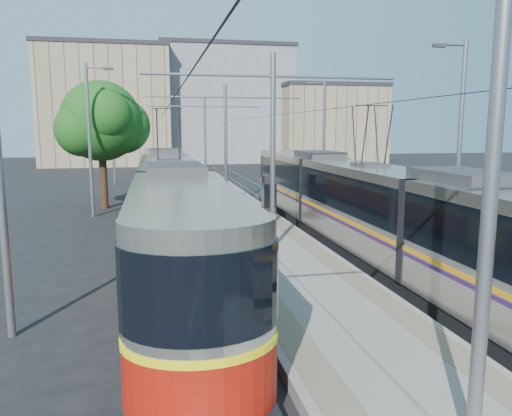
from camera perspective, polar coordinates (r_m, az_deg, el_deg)
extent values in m
plane|color=black|center=(11.48, 11.50, -15.08)|extent=(160.00, 160.00, 0.00)
cube|color=gray|center=(27.32, -2.52, -0.50)|extent=(4.00, 50.00, 0.30)
cube|color=gray|center=(27.11, -5.55, -0.28)|extent=(0.70, 50.00, 0.01)
cube|color=gray|center=(27.56, 0.46, -0.08)|extent=(0.70, 50.00, 0.01)
cube|color=gray|center=(27.01, -11.60, -1.08)|extent=(0.07, 70.00, 0.03)
cube|color=gray|center=(27.05, -8.56, -0.98)|extent=(0.07, 70.00, 0.03)
cube|color=gray|center=(27.93, 3.33, -0.58)|extent=(0.07, 70.00, 0.03)
cube|color=gray|center=(28.33, 6.14, -0.48)|extent=(0.07, 70.00, 0.03)
cube|color=black|center=(21.85, -9.70, -2.89)|extent=(2.30, 29.53, 0.40)
cube|color=#ADAA9E|center=(21.57, -9.82, 1.40)|extent=(2.40, 27.93, 2.90)
cube|color=black|center=(21.51, -9.86, 2.72)|extent=(2.43, 27.93, 1.30)
cube|color=yellow|center=(21.63, -9.79, 0.35)|extent=(2.43, 27.93, 0.12)
cube|color=#A41309|center=(21.71, -9.76, -0.95)|extent=(2.42, 27.93, 1.10)
cube|color=#2D2D30|center=(21.43, -9.93, 5.65)|extent=(1.68, 3.00, 0.30)
cube|color=black|center=(19.43, 12.55, -4.47)|extent=(2.30, 28.46, 0.40)
cube|color=#A7A199|center=(19.12, 12.72, 0.35)|extent=(2.40, 26.86, 2.90)
cube|color=black|center=(19.05, 12.77, 1.84)|extent=(2.43, 26.86, 1.30)
cube|color=orange|center=(19.18, 12.68, -0.83)|extent=(2.43, 26.86, 0.12)
cube|color=#35154A|center=(19.21, 12.66, -1.27)|extent=(2.43, 26.86, 0.10)
cube|color=#2D2D30|center=(18.95, 12.89, 5.14)|extent=(1.68, 3.00, 0.30)
cylinder|color=slate|center=(7.08, 25.20, 1.25)|extent=(0.20, 0.20, 7.00)
cylinder|color=slate|center=(18.13, 1.92, 6.30)|extent=(0.20, 0.20, 7.00)
cylinder|color=slate|center=(18.21, 1.97, 14.82)|extent=(9.20, 0.10, 0.10)
cylinder|color=slate|center=(29.92, -3.48, 7.34)|extent=(0.20, 0.20, 7.00)
cylinder|color=slate|center=(29.97, -3.53, 12.51)|extent=(9.20, 0.10, 0.10)
cylinder|color=slate|center=(41.84, -5.83, 7.78)|extent=(0.20, 0.20, 7.00)
cylinder|color=slate|center=(41.87, -5.89, 11.47)|extent=(9.20, 0.10, 0.10)
cylinder|color=black|center=(26.64, -10.41, 10.78)|extent=(0.02, 70.00, 0.02)
cylinder|color=black|center=(27.75, 4.89, 10.82)|extent=(0.02, 70.00, 0.02)
cylinder|color=slate|center=(27.81, -18.48, 7.19)|extent=(0.18, 0.18, 8.00)
cube|color=#2D2D30|center=(27.87, -16.56, 15.01)|extent=(0.50, 0.22, 0.12)
cylinder|color=slate|center=(43.74, -16.02, 7.79)|extent=(0.18, 0.18, 8.00)
cube|color=#2D2D30|center=(43.78, -14.77, 12.76)|extent=(0.50, 0.22, 0.12)
cylinder|color=slate|center=(21.17, 22.22, 6.57)|extent=(0.18, 0.18, 8.00)
cube|color=#2D2D30|center=(20.80, 20.22, 17.03)|extent=(0.50, 0.22, 0.12)
cylinder|color=slate|center=(35.61, 7.73, 7.86)|extent=(0.18, 0.18, 8.00)
cube|color=#2D2D30|center=(35.39, 6.13, 13.96)|extent=(0.50, 0.22, 0.12)
cylinder|color=slate|center=(50.98, 1.74, 8.25)|extent=(0.18, 0.18, 8.00)
cube|color=#2D2D30|center=(50.83, 0.52, 12.48)|extent=(0.50, 0.22, 0.12)
cube|color=black|center=(24.09, 1.46, 1.19)|extent=(0.62, 0.97, 2.16)
cube|color=black|center=(24.07, 1.46, 1.52)|extent=(0.66, 1.01, 1.13)
cylinder|color=#382314|center=(30.81, -17.00, 2.81)|extent=(0.43, 0.43, 3.09)
sphere|color=#144614|center=(30.65, -17.31, 9.47)|extent=(4.64, 4.64, 4.64)
sphere|color=#144614|center=(31.33, -15.01, 9.02)|extent=(3.28, 3.28, 3.28)
cube|color=gray|center=(69.91, -16.61, 10.85)|extent=(16.00, 12.00, 14.75)
cube|color=#262328|center=(70.62, -16.90, 17.04)|extent=(16.32, 12.24, 0.50)
cube|color=gray|center=(74.39, -3.74, 11.42)|extent=(18.00, 14.00, 15.66)
cube|color=#262328|center=(75.17, -3.80, 17.58)|extent=(18.36, 14.28, 0.50)
cube|color=gray|center=(71.82, 8.25, 9.28)|extent=(14.00, 10.00, 10.28)
cube|color=#262328|center=(72.06, 8.34, 13.57)|extent=(14.28, 10.20, 0.50)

